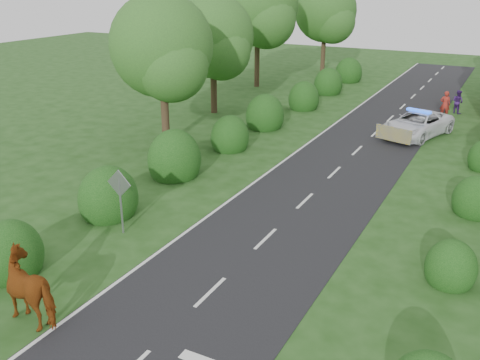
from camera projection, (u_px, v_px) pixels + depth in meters
The scene contains 14 objects.
ground at pixel (210, 293), 16.38m from camera, with size 120.00×120.00×0.00m, color #1E4514.
road at pixel (352, 156), 28.79m from camera, with size 6.00×70.00×0.02m, color black.
road_markings at pixel (310, 162), 27.76m from camera, with size 4.96×70.00×0.01m.
hedgerow_left at pixel (216, 142), 28.61m from camera, with size 2.75×50.41×3.00m.
hedgerow_right at pixel (479, 191), 22.61m from camera, with size 2.10×45.78×2.10m.
tree_left_a at pixel (164, 51), 28.50m from camera, with size 5.74×5.60×8.38m.
tree_left_b at pixel (215, 40), 35.87m from camera, with size 5.74×5.60×8.07m.
tree_left_c at pixel (260, 9), 44.21m from camera, with size 6.97×6.80×10.22m.
tree_left_d at pixel (327, 14), 51.76m from camera, with size 6.15×6.00×8.89m.
road_sign at pixel (120, 192), 19.61m from camera, with size 1.06×0.08×2.53m.
cow at pixel (36, 291), 14.93m from camera, with size 1.27×2.40×1.70m, color maroon.
police_van at pixel (417, 124), 32.03m from camera, with size 4.03×5.90×1.65m.
pedestrian_red at pixel (445, 104), 36.19m from camera, with size 0.67×0.44×1.83m, color maroon.
pedestrian_purple at pixel (458, 102), 37.41m from camera, with size 0.80×0.62×1.64m, color #3B1C61.
Camera 1 is at (7.32, -12.03, 9.10)m, focal length 40.00 mm.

